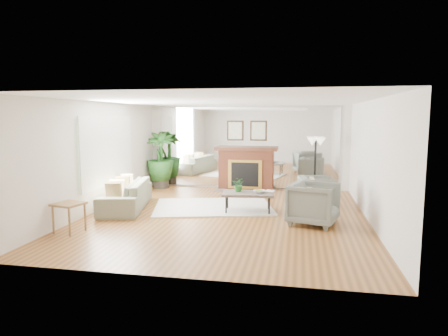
% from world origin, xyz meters
% --- Properties ---
extents(ground, '(7.00, 7.00, 0.00)m').
position_xyz_m(ground, '(0.00, 0.00, 0.00)').
color(ground, brown).
rests_on(ground, ground).
extents(wall_left, '(0.02, 7.00, 2.50)m').
position_xyz_m(wall_left, '(-2.99, 0.00, 1.25)').
color(wall_left, silver).
rests_on(wall_left, ground).
extents(wall_right, '(0.02, 7.00, 2.50)m').
position_xyz_m(wall_right, '(2.99, 0.00, 1.25)').
color(wall_right, silver).
rests_on(wall_right, ground).
extents(wall_back, '(6.00, 0.02, 2.50)m').
position_xyz_m(wall_back, '(0.00, 3.49, 1.25)').
color(wall_back, silver).
rests_on(wall_back, ground).
extents(mirror_panel, '(5.40, 0.04, 2.40)m').
position_xyz_m(mirror_panel, '(0.00, 3.47, 1.25)').
color(mirror_panel, silver).
rests_on(mirror_panel, wall_back).
extents(window_panel, '(0.04, 2.40, 1.50)m').
position_xyz_m(window_panel, '(-2.96, 0.40, 1.35)').
color(window_panel, '#B2E09E').
rests_on(window_panel, wall_left).
extents(fireplace, '(1.85, 0.83, 2.05)m').
position_xyz_m(fireplace, '(0.00, 3.26, 0.66)').
color(fireplace, brown).
rests_on(fireplace, ground).
extents(area_rug, '(3.16, 2.59, 0.03)m').
position_xyz_m(area_rug, '(-0.45, 0.74, 0.01)').
color(area_rug, silver).
rests_on(area_rug, ground).
extents(coffee_table, '(1.21, 0.79, 0.46)m').
position_xyz_m(coffee_table, '(0.43, 0.39, 0.42)').
color(coffee_table, '#5C5048').
rests_on(coffee_table, ground).
extents(sofa, '(1.32, 2.36, 0.65)m').
position_xyz_m(sofa, '(-2.45, 0.24, 0.33)').
color(sofa, gray).
rests_on(sofa, ground).
extents(armchair_back, '(0.94, 0.92, 0.75)m').
position_xyz_m(armchair_back, '(1.99, 1.18, 0.38)').
color(armchair_back, slate).
rests_on(armchair_back, ground).
extents(armchair_front, '(1.14, 1.12, 0.84)m').
position_xyz_m(armchair_front, '(1.86, -0.38, 0.42)').
color(armchair_front, slate).
rests_on(armchair_front, ground).
extents(side_table, '(0.59, 0.59, 0.56)m').
position_xyz_m(side_table, '(-2.65, -1.81, 0.47)').
color(side_table, olive).
rests_on(side_table, ground).
extents(potted_ficus, '(1.00, 1.00, 1.72)m').
position_xyz_m(potted_ficus, '(-2.60, 3.05, 0.92)').
color(potted_ficus, black).
rests_on(potted_ficus, ground).
extents(floor_lamp, '(0.51, 0.28, 1.57)m').
position_xyz_m(floor_lamp, '(2.02, 3.10, 1.34)').
color(floor_lamp, black).
rests_on(floor_lamp, ground).
extents(tabletop_plant, '(0.33, 0.30, 0.32)m').
position_xyz_m(tabletop_plant, '(0.21, 0.47, 0.62)').
color(tabletop_plant, '#2B6927').
rests_on(tabletop_plant, coffee_table).
extents(fruit_bowl, '(0.30, 0.30, 0.07)m').
position_xyz_m(fruit_bowl, '(0.69, 0.36, 0.49)').
color(fruit_bowl, olive).
rests_on(fruit_bowl, coffee_table).
extents(book, '(0.26, 0.32, 0.02)m').
position_xyz_m(book, '(0.81, 0.58, 0.47)').
color(book, olive).
rests_on(book, coffee_table).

